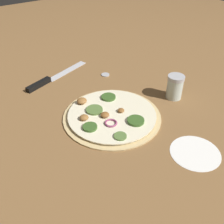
{
  "coord_description": "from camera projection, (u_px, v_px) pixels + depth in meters",
  "views": [
    {
      "loc": [
        -0.37,
        -0.54,
        0.5
      ],
      "look_at": [
        0.0,
        0.0,
        0.02
      ],
      "focal_mm": 42.0,
      "sensor_mm": 36.0,
      "label": 1
    }
  ],
  "objects": [
    {
      "name": "pizza",
      "position": [
        111.0,
        115.0,
        0.82
      ],
      "size": [
        0.31,
        0.31,
        0.03
      ],
      "color": "#D6B77A",
      "rests_on": "ground_plane"
    },
    {
      "name": "ground_plane",
      "position": [
        112.0,
        117.0,
        0.82
      ],
      "size": [
        3.0,
        3.0,
        0.0
      ],
      "primitive_type": "plane",
      "color": "brown"
    },
    {
      "name": "knife",
      "position": [
        47.0,
        80.0,
        0.99
      ],
      "size": [
        0.29,
        0.13,
        0.02
      ],
      "rotation": [
        0.0,
        0.0,
        0.34
      ],
      "color": "silver",
      "rests_on": "ground_plane"
    },
    {
      "name": "loose_cap",
      "position": [
        105.0,
        74.0,
        1.04
      ],
      "size": [
        0.03,
        0.03,
        0.01
      ],
      "color": "#B2B2B7",
      "rests_on": "ground_plane"
    },
    {
      "name": "flour_patch",
      "position": [
        195.0,
        153.0,
        0.7
      ],
      "size": [
        0.13,
        0.13,
        0.0
      ],
      "color": "white",
      "rests_on": "ground_plane"
    },
    {
      "name": "spice_jar",
      "position": [
        175.0,
        87.0,
        0.89
      ],
      "size": [
        0.06,
        0.06,
        0.08
      ],
      "color": "silver",
      "rests_on": "ground_plane"
    }
  ]
}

